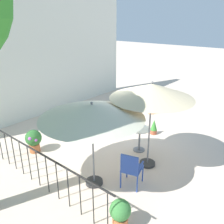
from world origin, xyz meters
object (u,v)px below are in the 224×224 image
object	(u,v)px
patio_umbrella_1	(92,112)
potted_plant_3	(152,105)
cafe_table_1	(98,112)
potted_plant_2	(34,140)
patio_chair_0	(72,122)
potted_plant_0	(154,127)
cafe_table_0	(140,135)
patio_umbrella_0	(152,92)
potted_plant_1	(120,213)
patio_chair_1	(131,168)

from	to	relation	value
patio_umbrella_1	potted_plant_3	bearing A→B (deg)	15.32
cafe_table_1	potted_plant_3	bearing A→B (deg)	-22.39
patio_umbrella_1	potted_plant_2	world-z (taller)	patio_umbrella_1
patio_chair_0	potted_plant_0	xyz separation A→B (m)	(1.96, -2.18, -0.25)
cafe_table_1	cafe_table_0	bearing A→B (deg)	-105.45
patio_chair_0	potted_plant_2	distance (m)	1.52
potted_plant_3	cafe_table_0	bearing A→B (deg)	-155.81
potted_plant_0	patio_umbrella_1	bearing A→B (deg)	-175.23
cafe_table_0	potted_plant_2	size ratio (longest dim) A/B	1.04
patio_umbrella_0	potted_plant_1	world-z (taller)	patio_umbrella_0
potted_plant_1	patio_chair_0	bearing A→B (deg)	60.95
potted_plant_1	patio_umbrella_1	bearing A→B (deg)	63.80
cafe_table_1	potted_plant_0	bearing A→B (deg)	-72.79
patio_chair_1	potted_plant_2	size ratio (longest dim) A/B	1.32
cafe_table_0	cafe_table_1	world-z (taller)	cafe_table_0
cafe_table_0	patio_chair_0	world-z (taller)	patio_chair_0
patio_umbrella_1	patio_chair_1	world-z (taller)	patio_umbrella_1
potted_plant_0	potted_plant_2	world-z (taller)	potted_plant_2
patio_umbrella_0	potted_plant_3	xyz separation A→B (m)	(3.57, 2.00, -1.83)
cafe_table_1	potted_plant_0	world-z (taller)	cafe_table_1
patio_chair_1	potted_plant_0	distance (m)	3.12
patio_chair_0	potted_plant_2	world-z (taller)	patio_chair_0
patio_umbrella_0	patio_chair_0	bearing A→B (deg)	92.48
potted_plant_1	potted_plant_2	world-z (taller)	potted_plant_2
patio_chair_0	potted_plant_2	size ratio (longest dim) A/B	1.29
potted_plant_0	potted_plant_2	size ratio (longest dim) A/B	0.77
potted_plant_0	potted_plant_3	distance (m)	2.08
potted_plant_0	potted_plant_2	xyz separation A→B (m)	(-3.47, 2.24, 0.14)
cafe_table_0	patio_chair_1	distance (m)	1.82
patio_chair_0	patio_chair_1	bearing A→B (deg)	-106.51
patio_umbrella_1	cafe_table_0	bearing A→B (deg)	1.19
patio_umbrella_0	patio_chair_1	size ratio (longest dim) A/B	2.54
cafe_table_1	patio_chair_0	distance (m)	1.31
cafe_table_1	patio_chair_1	xyz separation A→B (m)	(-2.27, -3.18, 0.04)
patio_umbrella_1	patio_chair_1	xyz separation A→B (m)	(0.49, -0.78, -1.41)
patio_umbrella_1	potted_plant_0	distance (m)	3.82
cafe_table_0	cafe_table_1	bearing A→B (deg)	74.55
patio_chair_0	patio_chair_1	xyz separation A→B (m)	(-0.96, -3.25, 0.02)
patio_umbrella_0	potted_plant_3	world-z (taller)	patio_umbrella_0
patio_chair_0	cafe_table_0	bearing A→B (deg)	-74.89
patio_chair_0	potted_plant_1	bearing A→B (deg)	-119.05
cafe_table_0	potted_plant_3	bearing A→B (deg)	24.19
patio_umbrella_1	patio_chair_0	bearing A→B (deg)	59.45
potted_plant_2	potted_plant_3	bearing A→B (deg)	-12.04
patio_umbrella_0	potted_plant_2	xyz separation A→B (m)	(-1.65, 3.12, -1.77)
cafe_table_0	patio_chair_0	distance (m)	2.51
patio_umbrella_0	cafe_table_0	size ratio (longest dim) A/B	3.21
potted_plant_2	potted_plant_3	world-z (taller)	potted_plant_2
potted_plant_1	cafe_table_1	bearing A→B (deg)	47.64
patio_chair_1	potted_plant_0	size ratio (longest dim) A/B	1.72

